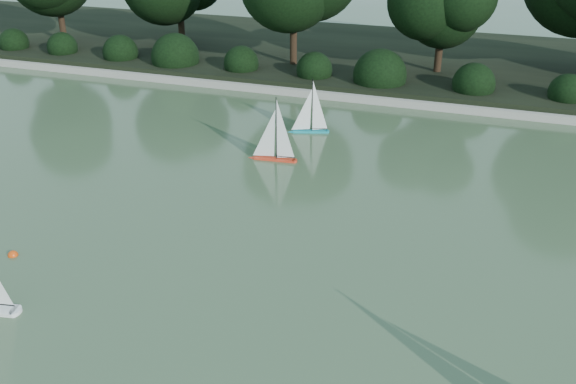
{
  "coord_description": "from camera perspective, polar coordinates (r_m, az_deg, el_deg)",
  "views": [
    {
      "loc": [
        2.75,
        -6.3,
        4.98
      ],
      "look_at": [
        -0.13,
        2.07,
        0.7
      ],
      "focal_mm": 40.0,
      "sensor_mm": 36.0,
      "label": 1
    }
  ],
  "objects": [
    {
      "name": "ground",
      "position": [
        8.49,
        -3.77,
        -10.17
      ],
      "size": [
        80.0,
        80.0,
        0.0
      ],
      "primitive_type": "plane",
      "color": "#314227",
      "rests_on": "ground"
    },
    {
      "name": "shrub_hedge",
      "position": [
        17.05,
        9.14,
        10.08
      ],
      "size": [
        29.1,
        1.1,
        1.1
      ],
      "color": "black",
      "rests_on": "ground"
    },
    {
      "name": "pond_coping",
      "position": [
        16.3,
        8.46,
        8.08
      ],
      "size": [
        40.0,
        0.35,
        0.18
      ],
      "primitive_type": "cube",
      "color": "gray",
      "rests_on": "ground"
    },
    {
      "name": "sailboat_teal",
      "position": [
        14.18,
        1.71,
        6.1
      ],
      "size": [
        0.93,
        0.42,
        1.29
      ],
      "color": "teal",
      "rests_on": "ground"
    },
    {
      "name": "far_bank",
      "position": [
        20.09,
        10.75,
        11.46
      ],
      "size": [
        40.0,
        8.0,
        0.3
      ],
      "primitive_type": "cube",
      "color": "black",
      "rests_on": "ground"
    },
    {
      "name": "sailboat_orange",
      "position": [
        12.71,
        -1.54,
        3.8
      ],
      "size": [
        1.02,
        0.26,
        1.39
      ],
      "color": "red",
      "rests_on": "ground"
    },
    {
      "name": "race_buoy",
      "position": [
        10.38,
        -23.25,
        -5.2
      ],
      "size": [
        0.15,
        0.15,
        0.15
      ],
      "primitive_type": "sphere",
      "color": "#DE430B",
      "rests_on": "ground"
    }
  ]
}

